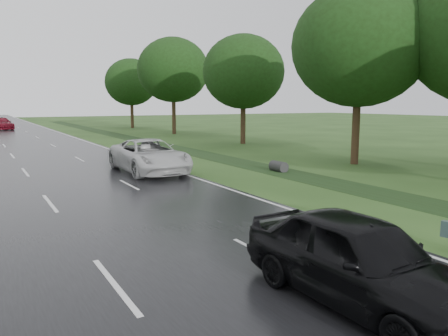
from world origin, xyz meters
TOP-DOWN VIEW (x-y plane):
  - ground at (0.00, 0.00)m, footprint 220.00×220.00m
  - edge_stripe_east at (6.75, 45.00)m, footprint 0.12×180.00m
  - drainage_ditch at (11.50, 18.71)m, footprint 2.20×120.00m
  - tree_east_b at (17.00, 10.00)m, footprint 7.60×7.60m
  - tree_east_c at (18.20, 24.00)m, footprint 7.00×7.00m
  - tree_east_d at (17.80, 38.00)m, footprint 8.00×8.00m
  - tree_east_f at (17.50, 52.00)m, footprint 7.20×7.20m
  - white_pickup at (5.50, 12.86)m, footprint 2.78×6.01m
  - dark_sedan at (3.50, -2.89)m, footprint 2.01×4.76m
  - far_car_red at (1.21, 56.27)m, footprint 3.01×5.66m

SIDE VIEW (x-z plane):
  - ground at x=0.00m, z-range 0.00..0.00m
  - drainage_ditch at x=11.50m, z-range -0.24..0.32m
  - edge_stripe_east at x=6.75m, z-range 0.04..0.05m
  - far_car_red at x=1.21m, z-range 0.04..1.60m
  - dark_sedan at x=3.50m, z-range 0.04..1.65m
  - white_pickup at x=5.50m, z-range 0.04..1.71m
  - tree_east_c at x=18.20m, z-range 1.49..10.78m
  - tree_east_f at x=17.50m, z-range 1.56..11.18m
  - tree_east_b at x=17.00m, z-range 1.63..11.74m
  - tree_east_d at x=17.80m, z-range 1.77..12.53m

